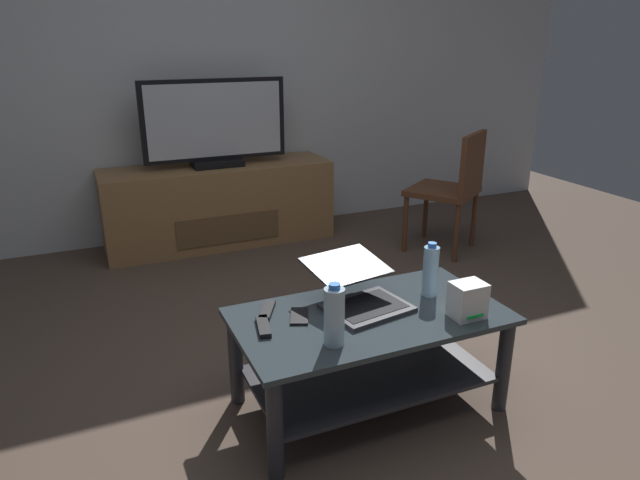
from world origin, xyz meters
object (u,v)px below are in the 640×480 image
Objects in this scene: television at (215,125)px; laptop at (358,290)px; water_bottle_near at (334,316)px; tv_remote at (267,310)px; soundbar_remote at (263,326)px; water_bottle_far at (430,271)px; cell_phone at (300,317)px; coffee_table at (369,343)px; media_cabinet at (219,205)px; router_box at (468,300)px; dining_chair at (454,185)px.

laptop is at bearing -88.66° from television.
tv_remote is at bearing 113.17° from water_bottle_near.
water_bottle_far is at bearing 11.92° from soundbar_remote.
cell_phone is (-0.27, -0.01, -0.06)m from laptop.
coffee_table is at bearing 5.07° from soundbar_remote.
water_bottle_near reaches higher than media_cabinet.
water_bottle_near is (-0.18, -2.41, 0.25)m from media_cabinet.
media_cabinet is 10.39× the size of soundbar_remote.
water_bottle_far reaches higher than soundbar_remote.
tv_remote is at bearing 153.84° from router_box.
coffee_table is 2.25m from media_cabinet.
cell_phone is (-0.04, 0.24, -0.11)m from water_bottle_near.
laptop is (0.05, -2.13, -0.39)m from television.
soundbar_remote reaches higher than coffee_table.
water_bottle_far is 1.71× the size of cell_phone.
water_bottle_far is (0.37, -2.20, 0.25)m from media_cabinet.
laptop is (-0.01, 0.09, 0.20)m from coffee_table.
media_cabinet is 1.92× the size of dining_chair.
media_cabinet is 6.96× the size of water_bottle_near.
laptop reaches higher than soundbar_remote.
dining_chair is at bearing 47.79° from soundbar_remote.
coffee_table is 2.42× the size of laptop.
laptop is 2.82× the size of soundbar_remote.
water_bottle_far is at bearing 95.51° from router_box.
soundbar_remote is (-0.38, -2.18, -0.44)m from television.
tv_remote is (-1.80, -1.23, -0.05)m from dining_chair.
water_bottle_far is (0.37, -2.18, -0.34)m from television.
coffee_table is 0.22m from laptop.
coffee_table is at bearing -170.51° from water_bottle_far.
cell_phone is at bearing 177.44° from water_bottle_far.
dining_chair is 3.63× the size of water_bottle_near.
router_box reaches higher than tv_remote.
router_box is at bearing -27.68° from coffee_table.
laptop is at bearing 172.76° from water_bottle_far.
router_box reaches higher than soundbar_remote.
router_box is at bearing -0.09° from cell_phone.
water_bottle_far is at bearing -80.40° from media_cabinet.
water_bottle_near is 1.00× the size of water_bottle_far.
laptop is at bearing -88.67° from media_cabinet.
router_box is at bearing 2.43° from tv_remote.
soundbar_remote is at bearing -174.30° from laptop.
media_cabinet is at bearing 150.11° from dining_chair.
water_bottle_near is 1.49× the size of soundbar_remote.
media_cabinet is at bearing 91.41° from coffee_table.
water_bottle_near is at bearing -94.25° from media_cabinet.
water_bottle_near is at bearing 178.10° from router_box.
media_cabinet is 2.11m from tv_remote.
router_box is at bearing -80.70° from television.
cell_phone is 0.14m from tv_remote.
water_bottle_far is at bearing -7.24° from laptop.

